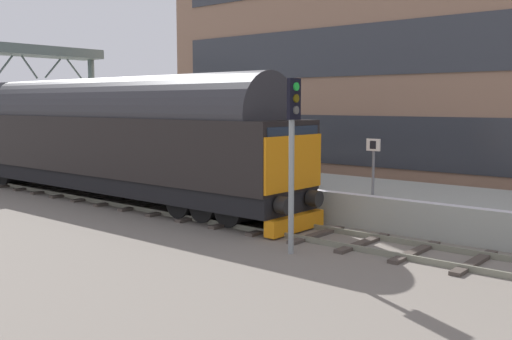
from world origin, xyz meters
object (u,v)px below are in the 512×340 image
object	(u,v)px
waiting_passenger	(179,145)
signal_post_mid	(292,142)
platform_number_sign	(373,157)
diesel_locomotive	(92,135)

from	to	relation	value
waiting_passenger	signal_post_mid	bearing A→B (deg)	147.75
signal_post_mid	platform_number_sign	distance (m)	4.03
platform_number_sign	diesel_locomotive	bearing A→B (deg)	100.12
signal_post_mid	waiting_passenger	size ratio (longest dim) A/B	2.63
platform_number_sign	waiting_passenger	world-z (taller)	platform_number_sign
platform_number_sign	waiting_passenger	distance (m)	9.78
diesel_locomotive	waiting_passenger	size ratio (longest dim) A/B	12.27
diesel_locomotive	waiting_passenger	xyz separation A→B (m)	(3.17, -1.57, -0.50)
signal_post_mid	waiting_passenger	world-z (taller)	signal_post_mid
diesel_locomotive	platform_number_sign	distance (m)	11.47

